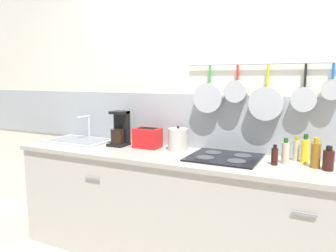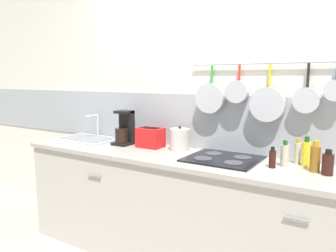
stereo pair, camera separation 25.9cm
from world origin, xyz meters
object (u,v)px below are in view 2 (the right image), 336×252
(coffee_maker, at_px, (125,130))
(bottle_vinegar, at_px, (306,153))
(toaster, at_px, (150,138))
(bottle_olive_oil, at_px, (272,159))
(bottle_sesame_oil, at_px, (285,155))
(bottle_dish_soap, at_px, (315,158))
(bottle_hot_sauce, at_px, (298,153))
(bottle_cooking_wine, at_px, (328,164))
(kettle, at_px, (180,140))

(coffee_maker, distance_m, bottle_vinegar, 1.54)
(toaster, height_order, bottle_olive_oil, toaster)
(bottle_olive_oil, xyz_separation_m, bottle_sesame_oil, (0.06, 0.08, 0.02))
(bottle_vinegar, bearing_deg, bottle_dish_soap, -57.38)
(coffee_maker, bearing_deg, bottle_dish_soap, -1.48)
(bottle_olive_oil, distance_m, bottle_sesame_oil, 0.10)
(bottle_vinegar, bearing_deg, bottle_hot_sauce, 148.61)
(bottle_olive_oil, xyz_separation_m, bottle_cooking_wine, (0.34, 0.01, 0.01))
(coffee_maker, xyz_separation_m, bottle_sesame_oil, (1.42, -0.01, -0.05))
(toaster, distance_m, kettle, 0.28)
(bottle_hot_sauce, xyz_separation_m, bottle_vinegar, (0.06, -0.04, 0.01))
(kettle, distance_m, bottle_dish_soap, 1.06)
(bottle_hot_sauce, height_order, bottle_cooking_wine, bottle_hot_sauce)
(coffee_maker, distance_m, bottle_cooking_wine, 1.69)
(bottle_sesame_oil, bearing_deg, bottle_olive_oil, -128.61)
(coffee_maker, distance_m, kettle, 0.56)
(toaster, relative_size, bottle_vinegar, 1.14)
(bottle_vinegar, relative_size, bottle_cooking_wine, 1.27)
(kettle, relative_size, bottle_hot_sauce, 1.15)
(bottle_dish_soap, bearing_deg, bottle_hot_sauce, 131.73)
(toaster, height_order, kettle, kettle)
(kettle, distance_m, bottle_vinegar, 0.99)
(bottle_hot_sauce, bearing_deg, kettle, -176.15)
(bottle_olive_oil, relative_size, bottle_cooking_wine, 0.88)
(toaster, distance_m, bottle_sesame_oil, 1.14)
(bottle_sesame_oil, bearing_deg, bottle_vinegar, 33.82)
(bottle_sesame_oil, distance_m, bottle_cooking_wine, 0.28)
(kettle, relative_size, bottle_vinegar, 1.00)
(bottle_sesame_oil, height_order, bottle_vinegar, bottle_vinegar)
(kettle, distance_m, bottle_cooking_wine, 1.14)
(bottle_dish_soap, height_order, bottle_cooking_wine, bottle_dish_soap)
(coffee_maker, height_order, bottle_dish_soap, coffee_maker)
(bottle_hot_sauce, bearing_deg, bottle_cooking_wine, -40.91)
(coffee_maker, height_order, bottle_sesame_oil, coffee_maker)
(bottle_cooking_wine, bearing_deg, kettle, 173.82)
(bottle_olive_oil, xyz_separation_m, bottle_dish_soap, (0.26, 0.05, 0.03))
(bottle_olive_oil, relative_size, bottle_vinegar, 0.69)
(kettle, relative_size, bottle_cooking_wine, 1.27)
(toaster, height_order, bottle_cooking_wine, toaster)
(bottle_sesame_oil, xyz_separation_m, bottle_hot_sauce, (0.06, 0.12, -0.00))
(toaster, relative_size, bottle_olive_oil, 1.64)
(bottle_sesame_oil, xyz_separation_m, bottle_cooking_wine, (0.27, -0.06, -0.01))
(toaster, xyz_separation_m, bottle_olive_oil, (1.08, -0.11, -0.02))
(bottle_sesame_oil, bearing_deg, bottle_hot_sauce, 63.22)
(bottle_hot_sauce, bearing_deg, bottle_vinegar, -31.39)
(kettle, height_order, bottle_sesame_oil, kettle)
(coffee_maker, relative_size, bottle_sesame_oil, 1.70)
(kettle, bearing_deg, bottle_cooking_wine, -6.18)
(coffee_maker, relative_size, kettle, 1.50)
(coffee_maker, distance_m, bottle_sesame_oil, 1.42)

